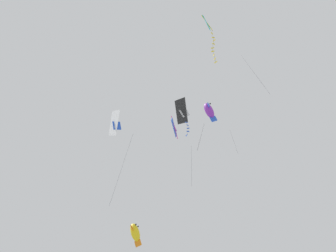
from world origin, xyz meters
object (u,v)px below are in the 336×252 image
Objects in this scene: kite_fish_upper_right at (135,233)px; kite_delta_mid_left at (115,124)px; kite_diamond_far_centre at (208,26)px; kite_fish_highest at (209,111)px; kite_delta_near_left at (182,112)px; kite_diamond_low_drifter at (174,127)px.

kite_delta_mid_left is at bearing -16.59° from kite_fish_upper_right.
kite_delta_mid_left is 14.65m from kite_diamond_far_centre.
kite_diamond_far_centre is at bearing -3.47° from kite_fish_highest.
kite_fish_upper_right is at bearing -168.82° from kite_delta_near_left.
kite_fish_upper_right is (-6.38, 2.39, -10.06)m from kite_fish_highest.
kite_diamond_far_centre is 13.21m from kite_fish_highest.
kite_diamond_far_centre is at bearing 13.14° from kite_diamond_low_drifter.
kite_delta_near_left is 5.79m from kite_diamond_far_centre.
kite_fish_highest is at bearing -175.74° from kite_diamond_far_centre.
kite_fish_upper_right is at bearing -152.19° from kite_diamond_far_centre.
kite_diamond_far_centre is at bearing 37.34° from kite_fish_upper_right.
kite_diamond_low_drifter reaches higher than kite_delta_near_left.
kite_fish_upper_right is (1.81, 2.84, -8.72)m from kite_delta_mid_left.
kite_fish_highest reaches higher than kite_delta_near_left.
kite_fish_highest is (2.23, 7.67, 5.99)m from kite_delta_near_left.
kite_delta_near_left is 10.45m from kite_delta_mid_left.
kite_fish_upper_right is at bearing -135.01° from kite_diamond_low_drifter.
kite_delta_near_left is 0.48× the size of kite_fish_upper_right.
kite_delta_near_left is 9.98m from kite_fish_highest.
kite_delta_near_left is at bearing 38.36° from kite_fish_upper_right.
kite_diamond_far_centre is 1.26× the size of kite_fish_highest.
kite_diamond_far_centre is 1.08× the size of kite_diamond_low_drifter.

